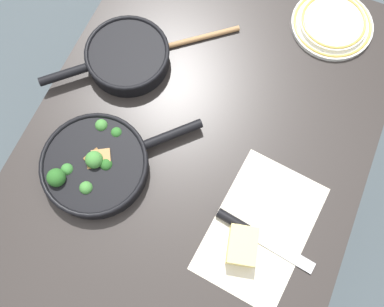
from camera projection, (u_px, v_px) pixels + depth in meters
The scene contains 9 objects.
ground_plane at pixel (192, 211), 1.83m from camera, with size 14.00×14.00×0.00m, color #424C51.
dining_table_red at pixel (192, 165), 1.19m from camera, with size 1.31×0.87×0.77m.
skillet_broccoli at pixel (96, 164), 1.07m from camera, with size 0.35×0.35×0.07m.
skillet_eggs at pixel (127, 57), 1.17m from camera, with size 0.29×0.30×0.06m.
wooden_spoon at pixel (168, 46), 1.20m from camera, with size 0.24×0.28×0.02m.
parchment_sheet at pixel (261, 228), 1.05m from camera, with size 0.36×0.26×0.00m.
grater_knife at pixel (251, 232), 1.04m from camera, with size 0.06×0.26×0.02m.
cheese_block at pixel (242, 246), 1.01m from camera, with size 0.10×0.09×0.05m.
dinner_plate_stack at pixel (333, 23), 1.22m from camera, with size 0.23×0.23×0.03m.
Camera 1 is at (-0.32, -0.14, 1.82)m, focal length 40.00 mm.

